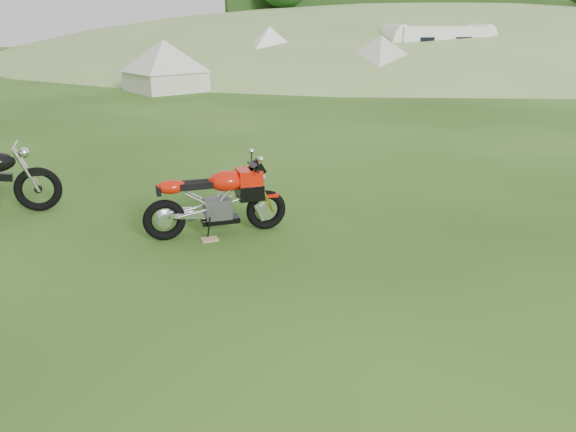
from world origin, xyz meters
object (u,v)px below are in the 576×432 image
object	(u,v)px
tent_right	(381,58)
caravan	(436,52)
plywood_board	(210,239)
tent_left	(165,63)
tent_mid	(270,52)
sport_motorcycle	(216,195)

from	to	relation	value
tent_right	caravan	distance (m)	4.26
plywood_board	tent_left	size ratio (longest dim) A/B	0.09
tent_left	tent_mid	world-z (taller)	tent_mid
caravan	sport_motorcycle	bearing A→B (deg)	-122.15
plywood_board	caravan	size ratio (longest dim) A/B	0.04
plywood_board	tent_mid	distance (m)	21.32
plywood_board	caravan	world-z (taller)	caravan
tent_right	caravan	xyz separation A→B (m)	(3.79, 1.94, 0.10)
tent_mid	tent_right	bearing A→B (deg)	-48.29
plywood_board	tent_right	bearing A→B (deg)	59.11
tent_mid	caravan	bearing A→B (deg)	-17.92
plywood_board	tent_right	size ratio (longest dim) A/B	0.08
plywood_board	tent_mid	world-z (taller)	tent_mid
sport_motorcycle	caravan	distance (m)	22.55
caravan	tent_left	bearing A→B (deg)	-168.33
plywood_board	tent_right	world-z (taller)	tent_right
plywood_board	tent_left	distance (m)	16.68
tent_mid	plywood_board	bearing A→B (deg)	-108.01
tent_mid	tent_right	world-z (taller)	tent_mid
sport_motorcycle	tent_right	world-z (taller)	tent_right
tent_mid	tent_left	bearing A→B (deg)	-146.09
sport_motorcycle	tent_right	xyz separation A→B (m)	(9.64, 16.15, 0.59)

